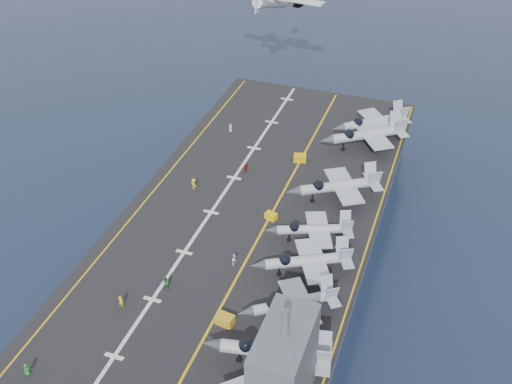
% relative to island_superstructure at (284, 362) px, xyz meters
% --- Properties ---
extents(ground, '(500.00, 500.00, 0.00)m').
position_rel_island_superstructure_xyz_m(ground, '(-15.00, 30.00, -17.90)').
color(ground, '#142135').
rests_on(ground, ground).
extents(hull, '(36.00, 90.00, 10.00)m').
position_rel_island_superstructure_xyz_m(hull, '(-15.00, 30.00, -12.90)').
color(hull, '#56595E').
rests_on(hull, ground).
extents(flight_deck, '(38.00, 92.00, 0.40)m').
position_rel_island_superstructure_xyz_m(flight_deck, '(-15.00, 30.00, -7.70)').
color(flight_deck, black).
rests_on(flight_deck, hull).
extents(foul_line, '(0.35, 90.00, 0.02)m').
position_rel_island_superstructure_xyz_m(foul_line, '(-12.00, 30.00, -7.48)').
color(foul_line, gold).
rests_on(foul_line, flight_deck).
extents(landing_centerline, '(0.50, 90.00, 0.02)m').
position_rel_island_superstructure_xyz_m(landing_centerline, '(-21.00, 30.00, -7.48)').
color(landing_centerline, silver).
rests_on(landing_centerline, flight_deck).
extents(deck_edge_port, '(0.25, 90.00, 0.02)m').
position_rel_island_superstructure_xyz_m(deck_edge_port, '(-32.00, 30.00, -7.48)').
color(deck_edge_port, gold).
rests_on(deck_edge_port, flight_deck).
extents(deck_edge_stbd, '(0.25, 90.00, 0.02)m').
position_rel_island_superstructure_xyz_m(deck_edge_stbd, '(3.50, 30.00, -7.48)').
color(deck_edge_stbd, gold).
rests_on(deck_edge_stbd, flight_deck).
extents(island_superstructure, '(5.00, 10.00, 15.00)m').
position_rel_island_superstructure_xyz_m(island_superstructure, '(0.00, 0.00, 0.00)').
color(island_superstructure, '#56595E').
rests_on(island_superstructure, flight_deck).
extents(fighter_jet_1, '(16.73, 12.70, 5.25)m').
position_rel_island_superstructure_xyz_m(fighter_jet_1, '(-2.53, 5.06, -4.87)').
color(fighter_jet_1, gray).
rests_on(fighter_jet_1, flight_deck).
extents(fighter_jet_2, '(15.56, 14.51, 4.50)m').
position_rel_island_superstructure_xyz_m(fighter_jet_2, '(-2.76, 13.66, -5.25)').
color(fighter_jet_2, '#9DA7AE').
rests_on(fighter_jet_2, flight_deck).
extents(fighter_jet_3, '(16.65, 14.67, 4.84)m').
position_rel_island_superstructure_xyz_m(fighter_jet_3, '(-3.27, 21.67, -5.08)').
color(fighter_jet_3, '#969EA8').
rests_on(fighter_jet_3, flight_deck).
extents(fighter_jet_4, '(15.08, 12.68, 4.46)m').
position_rel_island_superstructure_xyz_m(fighter_jet_4, '(-4.27, 28.72, -5.27)').
color(fighter_jet_4, gray).
rests_on(fighter_jet_4, flight_deck).
extents(fighter_jet_5, '(18.24, 16.55, 5.27)m').
position_rel_island_superstructure_xyz_m(fighter_jet_5, '(-3.29, 40.06, -4.86)').
color(fighter_jet_5, '#A1A8B3').
rests_on(fighter_jet_5, flight_deck).
extents(fighter_jet_7, '(19.19, 17.90, 5.55)m').
position_rel_island_superstructure_xyz_m(fighter_jet_7, '(-2.16, 57.09, -4.73)').
color(fighter_jet_7, '#9BA6AC').
rests_on(fighter_jet_7, flight_deck).
extents(fighter_jet_8, '(17.84, 17.09, 5.18)m').
position_rel_island_superstructure_xyz_m(fighter_jet_8, '(-1.95, 62.32, -4.91)').
color(fighter_jet_8, '#939DA3').
rests_on(fighter_jet_8, flight_deck).
extents(tow_cart_a, '(2.41, 1.75, 1.34)m').
position_rel_island_superstructure_xyz_m(tow_cart_a, '(-10.42, 9.30, -6.83)').
color(tow_cart_a, gold).
rests_on(tow_cart_a, flight_deck).
extents(tow_cart_b, '(2.02, 1.61, 1.06)m').
position_rel_island_superstructure_xyz_m(tow_cart_b, '(-11.69, 31.54, -6.97)').
color(tow_cart_b, yellow).
rests_on(tow_cart_b, flight_deck).
extents(tow_cart_c, '(2.40, 1.85, 1.28)m').
position_rel_island_superstructure_xyz_m(tow_cart_c, '(-12.09, 48.66, -6.86)').
color(tow_cart_c, '#CEAA09').
rests_on(tow_cart_c, flight_deck).
extents(crew_0, '(0.92, 1.16, 1.71)m').
position_rel_island_superstructure_xyz_m(crew_0, '(-29.10, -5.61, -6.65)').
color(crew_0, '#268C33').
rests_on(crew_0, flight_deck).
extents(crew_1, '(1.19, 0.79, 1.98)m').
position_rel_island_superstructure_xyz_m(crew_1, '(-24.14, 7.50, -6.51)').
color(crew_1, yellow).
rests_on(crew_1, flight_deck).
extents(crew_2, '(1.49, 1.32, 2.07)m').
position_rel_island_superstructure_xyz_m(crew_2, '(-20.18, 12.44, -6.47)').
color(crew_2, '#277D36').
rests_on(crew_2, flight_deck).
extents(crew_3, '(1.38, 1.22, 1.93)m').
position_rel_island_superstructure_xyz_m(crew_3, '(-26.02, 34.89, -6.53)').
color(crew_3, yellow).
rests_on(crew_3, flight_deck).
extents(crew_4, '(1.08, 1.27, 1.78)m').
position_rel_island_superstructure_xyz_m(crew_4, '(-19.77, 42.24, -6.61)').
color(crew_4, '#9F190F').
rests_on(crew_4, flight_deck).
extents(crew_5, '(1.12, 1.14, 1.60)m').
position_rel_island_superstructure_xyz_m(crew_5, '(-27.08, 54.07, -6.70)').
color(crew_5, silver).
rests_on(crew_5, flight_deck).
extents(crew_7, '(0.74, 1.10, 1.80)m').
position_rel_island_superstructure_xyz_m(crew_7, '(-13.28, 20.07, -6.60)').
color(crew_7, white).
rests_on(crew_7, flight_deck).
extents(transport_plane, '(25.28, 18.57, 5.60)m').
position_rel_island_superstructure_xyz_m(transport_plane, '(-30.55, 88.25, 5.37)').
color(transport_plane, silver).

